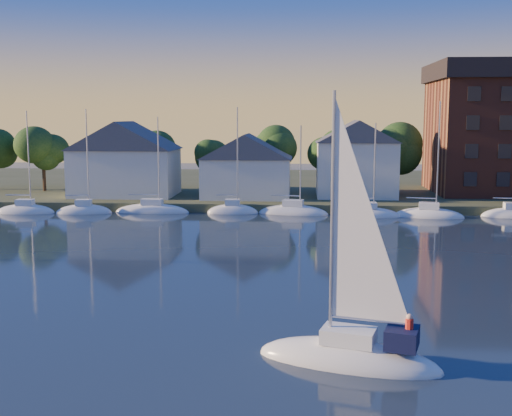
# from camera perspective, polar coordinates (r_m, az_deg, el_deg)

# --- Properties ---
(ground) EXTENTS (260.00, 260.00, 0.00)m
(ground) POSITION_cam_1_polar(r_m,az_deg,el_deg) (26.78, 1.81, -16.74)
(ground) COLOR black
(ground) RESTS_ON ground
(shoreline_land) EXTENTS (160.00, 50.00, 2.00)m
(shoreline_land) POSITION_cam_1_polar(r_m,az_deg,el_deg) (99.92, 3.47, 1.66)
(shoreline_land) COLOR #363F24
(shoreline_land) RESTS_ON ground
(wooden_dock) EXTENTS (120.00, 3.00, 1.00)m
(wooden_dock) POSITION_cam_1_polar(r_m,az_deg,el_deg) (77.11, 3.30, -0.27)
(wooden_dock) COLOR brown
(wooden_dock) RESTS_ON ground
(clubhouse_west) EXTENTS (13.65, 9.45, 9.64)m
(clubhouse_west) POSITION_cam_1_polar(r_m,az_deg,el_deg) (85.57, -11.56, 4.41)
(clubhouse_west) COLOR white
(clubhouse_west) RESTS_ON shoreline_land
(clubhouse_centre) EXTENTS (11.55, 8.40, 8.08)m
(clubhouse_centre) POSITION_cam_1_polar(r_m,az_deg,el_deg) (81.80, -0.84, 3.85)
(clubhouse_centre) COLOR white
(clubhouse_centre) RESTS_ON shoreline_land
(clubhouse_east) EXTENTS (10.50, 8.40, 9.80)m
(clubhouse_east) POSITION_cam_1_polar(r_m,az_deg,el_deg) (83.75, 8.89, 4.44)
(clubhouse_east) COLOR white
(clubhouse_east) RESTS_ON shoreline_land
(tree_line) EXTENTS (93.40, 5.40, 8.90)m
(tree_line) POSITION_cam_1_polar(r_m,az_deg,el_deg) (87.38, 4.75, 5.43)
(tree_line) COLOR #332317
(tree_line) RESTS_ON shoreline_land
(moored_fleet) EXTENTS (87.50, 2.40, 12.05)m
(moored_fleet) POSITION_cam_1_polar(r_m,az_deg,el_deg) (74.13, 3.27, -0.53)
(moored_fleet) COLOR silver
(moored_fleet) RESTS_ON ground
(hero_sailboat) EXTENTS (9.03, 5.07, 13.51)m
(hero_sailboat) POSITION_cam_1_polar(r_m,az_deg,el_deg) (30.47, 8.47, -12.49)
(hero_sailboat) COLOR silver
(hero_sailboat) RESTS_ON ground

